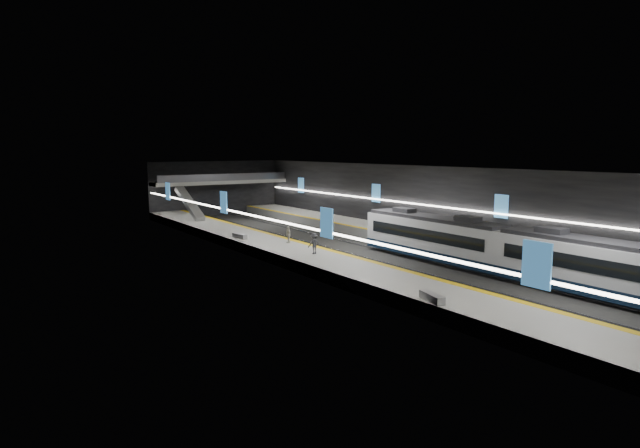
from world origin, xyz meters
TOP-DOWN VIEW (x-y plane):
  - ground at (0.00, 0.00)m, footprint 70.00×70.00m
  - ceiling at (0.00, 0.00)m, footprint 20.00×70.00m
  - wall_left at (-10.00, 0.00)m, footprint 0.04×70.00m
  - wall_right at (10.00, 0.00)m, footprint 0.04×70.00m
  - wall_back at (0.00, 35.00)m, footprint 20.00×0.04m
  - platform_left at (-7.50, 0.00)m, footprint 5.00×70.00m
  - tile_surface_left at (-7.50, 0.00)m, footprint 5.00×70.00m
  - tactile_strip_left at (-5.30, 0.00)m, footprint 0.60×70.00m
  - platform_right at (7.50, 0.00)m, footprint 5.00×70.00m
  - tile_surface_right at (7.50, 0.00)m, footprint 5.00×70.00m
  - tactile_strip_right at (5.30, 0.00)m, footprint 0.60×70.00m
  - rails at (-0.00, 0.00)m, footprint 6.52×70.00m
  - train at (2.50, -14.13)m, footprint 2.69×30.04m
  - ad_posters at (-0.00, 1.00)m, footprint 19.94×53.50m
  - cove_light_left at (-9.80, 0.00)m, footprint 0.25×68.60m
  - cove_light_right at (9.80, 0.00)m, footprint 0.25×68.60m
  - mezzanine_bridge at (0.00, 32.93)m, footprint 20.00×3.00m
  - escalator at (-7.50, 26.00)m, footprint 1.20×7.50m
  - bench_left_near at (-9.50, -18.12)m, footprint 1.04×2.09m
  - bench_left_far at (-9.04, 8.29)m, footprint 0.81×1.98m
  - bench_right_near at (9.50, -14.39)m, footprint 1.07×1.79m
  - bench_right_far at (9.42, 19.67)m, footprint 0.85×1.64m
  - passenger_right_a at (7.15, 1.22)m, footprint 0.56×0.77m
  - passenger_right_b at (7.36, -20.66)m, footprint 1.05×1.15m
  - passenger_left_a at (-6.42, 3.31)m, footprint 0.52×0.97m
  - passenger_left_b at (-7.33, -2.44)m, footprint 1.14×0.66m

SIDE VIEW (x-z plane):
  - ground at x=0.00m, z-range 0.00..0.00m
  - rails at x=0.00m, z-range 0.00..0.12m
  - platform_left at x=-7.50m, z-range 0.00..1.00m
  - platform_right at x=7.50m, z-range 0.00..1.00m
  - tile_surface_left at x=-7.50m, z-range 1.00..1.02m
  - tile_surface_right at x=7.50m, z-range 1.00..1.02m
  - tactile_strip_left at x=-5.30m, z-range 1.01..1.03m
  - tactile_strip_right at x=5.30m, z-range 1.01..1.03m
  - bench_right_far at x=9.42m, z-range 1.00..1.39m
  - bench_right_near at x=9.50m, z-range 1.00..1.42m
  - bench_left_far at x=-9.04m, z-range 1.00..1.47m
  - bench_left_near at x=-9.50m, z-range 1.00..1.49m
  - passenger_left_a at x=-6.42m, z-range 1.00..2.57m
  - passenger_left_b at x=-7.33m, z-range 1.00..2.75m
  - passenger_right_b at x=7.36m, z-range 1.00..2.91m
  - passenger_right_a at x=7.15m, z-range 1.00..2.93m
  - train at x=2.50m, z-range 0.40..4.00m
  - escalator at x=-7.50m, z-range 0.94..4.86m
  - cove_light_left at x=-9.80m, z-range 3.74..3.86m
  - cove_light_right at x=9.80m, z-range 3.74..3.86m
  - wall_left at x=-10.00m, z-range 0.00..8.00m
  - wall_right at x=10.00m, z-range 0.00..8.00m
  - wall_back at x=0.00m, z-range 0.00..8.00m
  - ad_posters at x=0.00m, z-range 3.40..5.60m
  - mezzanine_bridge at x=0.00m, z-range 4.29..5.79m
  - ceiling at x=0.00m, z-range 7.98..8.02m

